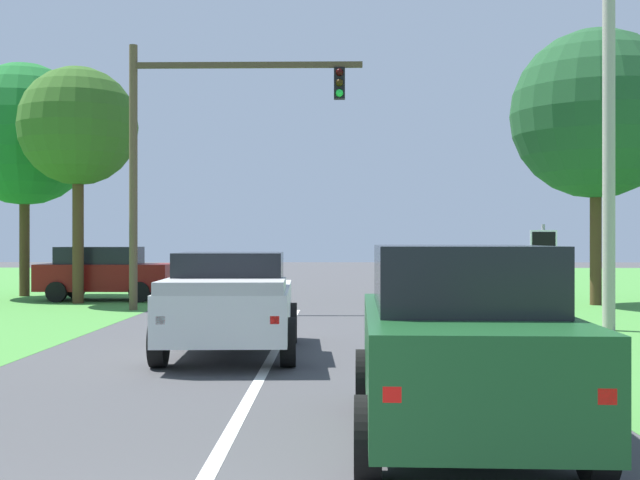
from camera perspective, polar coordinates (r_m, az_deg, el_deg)
name	(u,v)px	position (r m, az deg, el deg)	size (l,w,h in m)	color
ground_plane	(275,352)	(15.01, -3.21, -7.84)	(120.00, 120.00, 0.00)	#424244
red_suv_near	(459,337)	(8.56, 9.73, -6.76)	(2.25, 4.74, 1.99)	#194C23
pickup_truck_lead	(231,302)	(14.57, -6.27, -4.35)	(2.49, 4.98, 1.82)	silver
traffic_light	(192,137)	(24.09, -8.99, 7.17)	(6.80, 0.40, 7.74)	brown
keep_moving_sign	(543,263)	(18.84, 15.41, -1.55)	(0.60, 0.09, 2.40)	gray
oak_tree_right	(596,114)	(27.25, 18.78, 8.35)	(5.31, 5.31, 8.68)	#4C351E
crossing_suv_far	(105,272)	(28.54, -14.87, -2.20)	(4.41, 2.18, 1.82)	maroon
utility_pole_right	(609,103)	(19.69, 19.60, 9.06)	(0.28, 0.28, 10.29)	#9E998E
extra_tree_1	(78,127)	(27.61, -16.61, 7.60)	(3.82, 3.82, 7.65)	#4C351E
extra_tree_2	(24,135)	(31.69, -20.02, 6.96)	(5.16, 5.16, 8.48)	#4C351E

